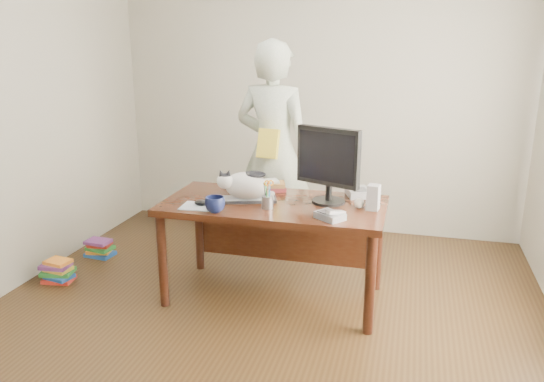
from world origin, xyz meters
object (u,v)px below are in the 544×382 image
Objects in this scene: monitor at (328,161)px; baseball at (359,203)px; phone at (330,215)px; person at (273,152)px; mouse at (201,203)px; pen_cup at (268,201)px; calculator at (358,192)px; desk at (276,218)px; book_pile_a at (58,271)px; speaker at (373,197)px; cat at (245,184)px; book_stack at (271,186)px; coffee_mug at (215,204)px; keyboard at (247,199)px; book_pile_b at (100,248)px.

baseball is at bearing 8.40° from monitor.
phone is 1.29m from person.
pen_cup is at bearing 3.83° from mouse.
baseball is 0.28× the size of calculator.
desk reaches higher than book_pile_a.
speaker is at bearing -85.71° from calculator.
cat reaches higher than book_stack.
person reaches higher than pen_cup.
calculator is at bearing 156.90° from person.
monitor is (0.37, 0.00, 0.46)m from desk.
pen_cup is 1.49× the size of coffee_mug.
calculator is (0.90, 0.64, -0.02)m from coffee_mug.
keyboard is 0.66m from monitor.
desk is 6.20× the size of book_pile_b.
desk is 5.92× the size of book_pile_a.
book_stack is (0.11, 0.32, -0.09)m from cat.
monitor reaches higher than baseball.
cat is 1.59× the size of book_pile_b.
monitor is 0.51m from pen_cup.
desk is at bearing -176.94° from calculator.
desk is 2.91× the size of monitor.
keyboard is 0.86m from person.
person reaches higher than coffee_mug.
calculator reaches higher than keyboard.
person is (-0.22, 0.97, 0.14)m from pen_cup.
monitor is at bearing 0.42° from desk.
book_stack is at bearing 177.61° from monitor.
phone is 0.38m from speaker.
cat is 0.25m from pen_cup.
phone is (0.45, -0.34, 0.18)m from desk.
coffee_mug is (0.15, -0.11, 0.03)m from mouse.
speaker reaches higher than book_pile_a.
desk is 0.27m from keyboard.
monitor reaches higher than phone.
pen_cup is at bearing -91.69° from desk.
cat is 0.92m from speaker.
speaker is at bearing 17.88° from coffee_mug.
book_stack is at bearing 115.40° from desk.
desk is 0.65m from calculator.
desk is at bearing -157.62° from monitor.
book_pile_a is at bearing -174.59° from baseball.
book_pile_a is (-1.65, -0.50, -0.70)m from book_stack.
cat is at bearing 148.86° from pen_cup.
book_pile_a is (-1.75, -0.28, -0.51)m from desk.
coffee_mug reaches higher than phone.
calculator is at bearing 22.62° from mouse.
keyboard is at bearing -13.47° from book_pile_b.
pen_cup is 0.76× the size of book_pile_a.
book_stack reaches higher than book_pile_a.
book_pile_b is at bearing 155.11° from book_stack.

